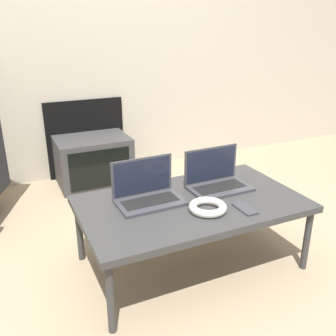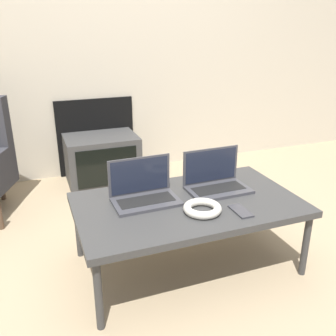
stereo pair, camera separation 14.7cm
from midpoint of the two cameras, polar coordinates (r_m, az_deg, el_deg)
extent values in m
plane|color=#998466|center=(2.11, 6.21, -15.98)|extent=(14.00, 14.00, 0.00)
cube|color=#B7AD99|center=(3.32, -7.37, 21.53)|extent=(7.00, 0.06, 2.60)
cube|color=black|center=(3.37, -9.69, 4.74)|extent=(0.67, 0.03, 0.67)
cube|color=#333333|center=(1.99, 5.20, -5.62)|extent=(1.18, 0.68, 0.04)
cylinder|color=#333333|center=(1.71, -8.01, -18.72)|extent=(0.04, 0.04, 0.35)
cylinder|color=#333333|center=(2.16, 22.11, -10.91)|extent=(0.04, 0.04, 0.35)
cylinder|color=#333333|center=(2.20, -11.65, -9.05)|extent=(0.04, 0.04, 0.35)
cylinder|color=#333333|center=(2.57, 13.23, -4.61)|extent=(0.04, 0.04, 0.35)
cube|color=#38383D|center=(1.96, -1.20, -5.19)|extent=(0.35, 0.22, 0.02)
cube|color=black|center=(1.96, -1.20, -4.95)|extent=(0.29, 0.12, 0.00)
cube|color=#38383D|center=(2.00, -2.26, -1.14)|extent=(0.34, 0.02, 0.21)
cube|color=black|center=(2.00, -2.22, -1.19)|extent=(0.32, 0.01, 0.18)
cube|color=#38383D|center=(2.13, 9.67, -3.32)|extent=(0.35, 0.22, 0.02)
cube|color=black|center=(2.12, 9.68, -3.10)|extent=(0.29, 0.12, 0.00)
cube|color=#38383D|center=(2.16, 8.45, 0.38)|extent=(0.34, 0.01, 0.21)
cube|color=black|center=(2.16, 8.51, 0.34)|extent=(0.32, 0.01, 0.18)
torus|color=beige|center=(1.88, 7.51, -6.15)|extent=(0.19, 0.19, 0.04)
cube|color=#333338|center=(1.92, 13.19, -6.44)|extent=(0.07, 0.14, 0.01)
cube|color=#383838|center=(3.20, -8.74, 1.38)|extent=(0.59, 0.42, 0.40)
cube|color=black|center=(3.00, -7.84, 0.09)|extent=(0.48, 0.01, 0.31)
cylinder|color=#4C3828|center=(2.67, -22.84, -6.89)|extent=(0.04, 0.04, 0.18)
cylinder|color=#4C3828|center=(3.11, -22.73, -2.92)|extent=(0.04, 0.04, 0.18)
camera|label=1|loc=(0.07, -88.09, 0.74)|focal=40.00mm
camera|label=2|loc=(0.07, 91.91, -0.74)|focal=40.00mm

